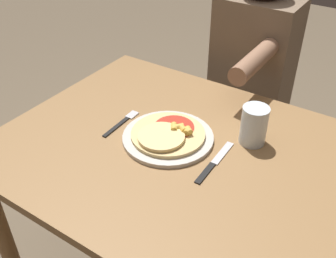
{
  "coord_description": "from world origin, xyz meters",
  "views": [
    {
      "loc": [
        0.51,
        -0.83,
        1.51
      ],
      "look_at": [
        -0.05,
        0.02,
        0.79
      ],
      "focal_mm": 42.0,
      "sensor_mm": 36.0,
      "label": 1
    }
  ],
  "objects_px": {
    "person_diner": "(252,72)",
    "dining_table": "(177,174)",
    "pizza": "(168,134)",
    "knife": "(214,163)",
    "fork": "(123,122)",
    "drinking_glass": "(254,125)",
    "plate": "(168,137)"
  },
  "relations": [
    {
      "from": "person_diner",
      "to": "dining_table",
      "type": "bearing_deg",
      "value": -86.51
    },
    {
      "from": "pizza",
      "to": "knife",
      "type": "xyz_separation_m",
      "value": [
        0.18,
        -0.02,
        -0.02
      ]
    },
    {
      "from": "knife",
      "to": "dining_table",
      "type": "bearing_deg",
      "value": 177.78
    },
    {
      "from": "dining_table",
      "to": "fork",
      "type": "distance_m",
      "value": 0.26
    },
    {
      "from": "fork",
      "to": "drinking_glass",
      "type": "distance_m",
      "value": 0.44
    },
    {
      "from": "pizza",
      "to": "person_diner",
      "type": "relative_size",
      "value": 0.2
    },
    {
      "from": "fork",
      "to": "pizza",
      "type": "bearing_deg",
      "value": 0.45
    },
    {
      "from": "dining_table",
      "to": "fork",
      "type": "height_order",
      "value": "fork"
    },
    {
      "from": "pizza",
      "to": "plate",
      "type": "bearing_deg",
      "value": 111.25
    },
    {
      "from": "plate",
      "to": "person_diner",
      "type": "relative_size",
      "value": 0.24
    },
    {
      "from": "drinking_glass",
      "to": "person_diner",
      "type": "distance_m",
      "value": 0.58
    },
    {
      "from": "plate",
      "to": "fork",
      "type": "bearing_deg",
      "value": -177.97
    },
    {
      "from": "dining_table",
      "to": "plate",
      "type": "xyz_separation_m",
      "value": [
        -0.05,
        0.02,
        0.12
      ]
    },
    {
      "from": "plate",
      "to": "pizza",
      "type": "relative_size",
      "value": 1.23
    },
    {
      "from": "fork",
      "to": "knife",
      "type": "relative_size",
      "value": 0.8
    },
    {
      "from": "dining_table",
      "to": "drinking_glass",
      "type": "bearing_deg",
      "value": 40.67
    },
    {
      "from": "person_diner",
      "to": "pizza",
      "type": "bearing_deg",
      "value": -90.53
    },
    {
      "from": "dining_table",
      "to": "person_diner",
      "type": "height_order",
      "value": "person_diner"
    },
    {
      "from": "knife",
      "to": "drinking_glass",
      "type": "bearing_deg",
      "value": 72.82
    },
    {
      "from": "plate",
      "to": "pizza",
      "type": "xyz_separation_m",
      "value": [
        0.0,
        -0.0,
        0.02
      ]
    },
    {
      "from": "drinking_glass",
      "to": "knife",
      "type": "bearing_deg",
      "value": -107.18
    },
    {
      "from": "plate",
      "to": "person_diner",
      "type": "bearing_deg",
      "value": 89.3
    },
    {
      "from": "pizza",
      "to": "person_diner",
      "type": "bearing_deg",
      "value": 89.47
    },
    {
      "from": "plate",
      "to": "fork",
      "type": "distance_m",
      "value": 0.18
    },
    {
      "from": "plate",
      "to": "fork",
      "type": "xyz_separation_m",
      "value": [
        -0.18,
        -0.01,
        -0.0
      ]
    },
    {
      "from": "pizza",
      "to": "knife",
      "type": "distance_m",
      "value": 0.18
    },
    {
      "from": "pizza",
      "to": "fork",
      "type": "distance_m",
      "value": 0.18
    },
    {
      "from": "plate",
      "to": "dining_table",
      "type": "bearing_deg",
      "value": -20.76
    },
    {
      "from": "plate",
      "to": "knife",
      "type": "bearing_deg",
      "value": -7.55
    },
    {
      "from": "fork",
      "to": "knife",
      "type": "xyz_separation_m",
      "value": [
        0.36,
        -0.02,
        0.0
      ]
    },
    {
      "from": "knife",
      "to": "plate",
      "type": "bearing_deg",
      "value": 172.45
    },
    {
      "from": "fork",
      "to": "person_diner",
      "type": "height_order",
      "value": "person_diner"
    }
  ]
}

